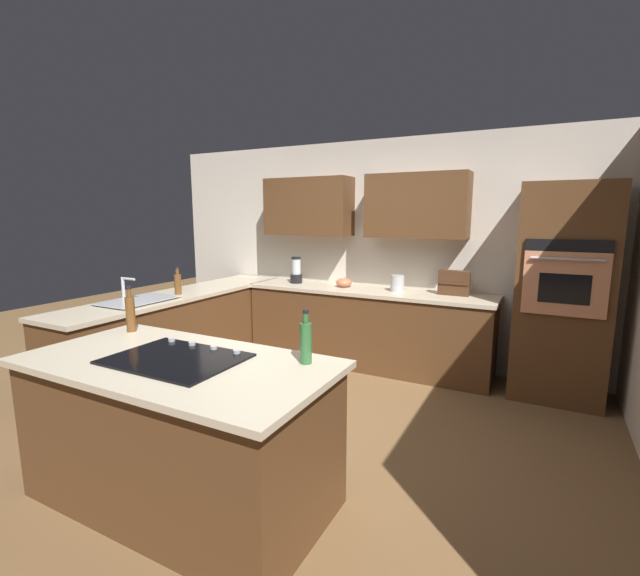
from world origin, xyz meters
name	(u,v)px	position (x,y,z in m)	size (l,w,h in m)	color
ground_plane	(299,430)	(0.00, 0.00, 0.00)	(14.00, 14.00, 0.00)	brown
wall_back	(380,241)	(0.07, -2.05, 1.43)	(6.00, 0.44, 2.60)	silver
lower_cabinets_back	(366,329)	(0.10, -1.72, 0.43)	(2.80, 0.60, 0.86)	brown
countertop_back	(367,291)	(0.10, -1.72, 0.88)	(2.84, 0.64, 0.04)	beige
lower_cabinets_side	(182,335)	(1.82, -0.55, 0.43)	(0.60, 2.90, 0.86)	brown
countertop_side	(180,295)	(1.82, -0.55, 0.88)	(0.64, 2.94, 0.04)	beige
island_base	(180,434)	(0.20, 1.09, 0.43)	(1.82, 0.88, 0.86)	brown
island_top	(176,363)	(0.20, 1.09, 0.88)	(1.90, 0.96, 0.04)	beige
wall_oven	(562,293)	(-1.85, -1.72, 1.02)	(0.80, 0.66, 2.03)	brown
sink_unit	(137,300)	(1.83, -0.01, 0.92)	(0.46, 0.70, 0.23)	#515456
cooktop	(176,358)	(0.20, 1.08, 0.91)	(0.76, 0.56, 0.03)	black
blender	(296,272)	(1.05, -1.75, 1.04)	(0.15, 0.15, 0.32)	black
mixing_bowl	(344,282)	(0.40, -1.75, 0.95)	(0.19, 0.19, 0.10)	#CC724C
spice_rack	(454,283)	(-0.85, -1.80, 1.03)	(0.32, 0.11, 0.26)	#472B19
kettle	(397,283)	(-0.25, -1.75, 0.99)	(0.15, 0.15, 0.18)	#B7BABF
dish_soap_bottle	(178,283)	(1.77, -0.49, 1.02)	(0.07, 0.07, 0.30)	brown
oil_bottle	(130,313)	(0.96, 0.77, 1.04)	(0.07, 0.07, 0.33)	brown
second_bottle	(306,342)	(-0.51, 0.78, 1.03)	(0.07, 0.07, 0.31)	#336B38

